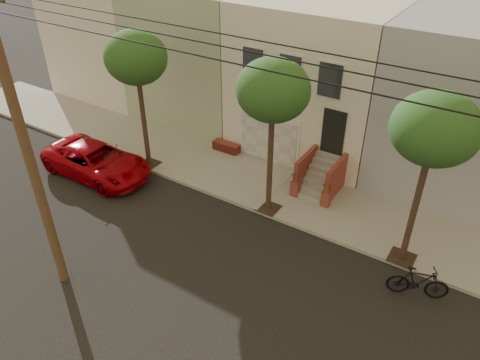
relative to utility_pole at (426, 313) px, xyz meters
The scene contains 9 objects.
ground 10.06m from the utility_pole, 158.20° to the left, with size 90.00×90.00×0.00m, color black.
sidewalk 12.78m from the utility_pole, 133.10° to the left, with size 40.00×3.70×0.15m, color gray.
house_row 16.53m from the utility_pole, 119.07° to the left, with size 33.10×11.70×7.00m.
tree_left 15.25m from the utility_pole, 152.26° to the left, with size 2.70×2.57×6.30m.
tree_mid 9.97m from the utility_pole, 134.59° to the left, with size 2.70×2.57×6.30m.
tree_right 7.26m from the utility_pole, 101.93° to the left, with size 2.70×2.57×6.30m.
utility_pole is the anchor object (origin of this frame).
pickup_truck 16.51m from the utility_pole, 160.55° to the left, with size 2.46×5.33×1.48m, color #A3010B.
motorcycle 7.37m from the utility_pole, 96.53° to the left, with size 0.55×1.96×1.18m, color black.
Camera 1 is at (8.18, -9.48, 11.50)m, focal length 34.38 mm.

